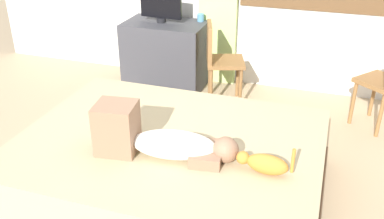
% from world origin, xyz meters
% --- Properties ---
extents(ground_plane, '(16.00, 16.00, 0.00)m').
position_xyz_m(ground_plane, '(0.00, 0.00, 0.00)').
color(ground_plane, tan).
extents(bed, '(2.17, 1.68, 0.49)m').
position_xyz_m(bed, '(0.01, 0.15, 0.24)').
color(bed, brown).
rests_on(bed, ground).
extents(person_lying, '(0.94, 0.37, 0.34)m').
position_xyz_m(person_lying, '(0.02, -0.06, 0.60)').
color(person_lying, silver).
rests_on(person_lying, bed).
extents(cat, '(0.36, 0.13, 0.21)m').
position_xyz_m(cat, '(0.71, -0.05, 0.56)').
color(cat, '#C67A2D').
rests_on(cat, bed).
extents(desk, '(0.90, 0.56, 0.74)m').
position_xyz_m(desk, '(-0.78, 2.06, 0.37)').
color(desk, '#38383D').
rests_on(desk, ground).
extents(tv_monitor, '(0.48, 0.10, 0.35)m').
position_xyz_m(tv_monitor, '(-0.83, 2.06, 0.92)').
color(tv_monitor, black).
rests_on(tv_monitor, desk).
extents(cup, '(0.08, 0.08, 0.08)m').
position_xyz_m(cup, '(-0.43, 2.24, 0.78)').
color(cup, teal).
rests_on(cup, desk).
extents(chair_by_desk, '(0.48, 0.48, 0.86)m').
position_xyz_m(chair_by_desk, '(-0.09, 1.80, 0.51)').
color(chair_by_desk, brown).
rests_on(chair_by_desk, ground).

